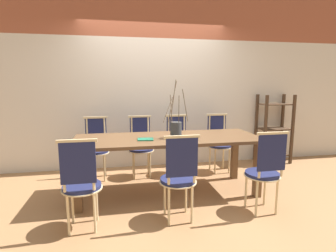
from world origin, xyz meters
name	(u,v)px	position (x,y,z in m)	size (l,w,h in m)	color
ground_plane	(168,192)	(0.00, 0.00, 0.00)	(16.00, 16.00, 0.00)	#9E7047
wall_rear	(154,76)	(0.00, 1.28, 1.60)	(12.00, 0.06, 3.20)	beige
dining_table	(168,145)	(0.00, 0.00, 0.67)	(2.46, 0.91, 0.77)	brown
chair_near_leftend	(81,182)	(-1.02, -0.76, 0.52)	(0.41, 0.41, 0.97)	#1E234C
chair_near_left	(179,175)	(-0.03, -0.76, 0.52)	(0.41, 0.41, 0.97)	#1E234C
chair_near_center	(265,170)	(0.97, -0.76, 0.52)	(0.41, 0.41, 0.97)	#1E234C
chair_far_leftend	(96,146)	(-0.99, 0.76, 0.52)	(0.41, 0.41, 0.97)	#1E234C
chair_far_left	(141,144)	(-0.30, 0.76, 0.52)	(0.41, 0.41, 0.97)	#1E234C
chair_far_center	(178,143)	(0.31, 0.76, 0.52)	(0.41, 0.41, 0.97)	#1E234C
chair_far_right	(219,141)	(1.02, 0.76, 0.52)	(0.41, 0.41, 0.97)	#1E234C
vase_centerpiece	(176,129)	(0.09, -0.07, 0.89)	(0.35, 0.35, 0.75)	#33383D
book_stack	(145,139)	(-0.31, -0.11, 0.78)	(0.21, 0.17, 0.01)	#1E6B4C
shelving_rack	(274,129)	(2.22, 1.03, 0.63)	(0.59, 0.36, 1.28)	#422D1E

